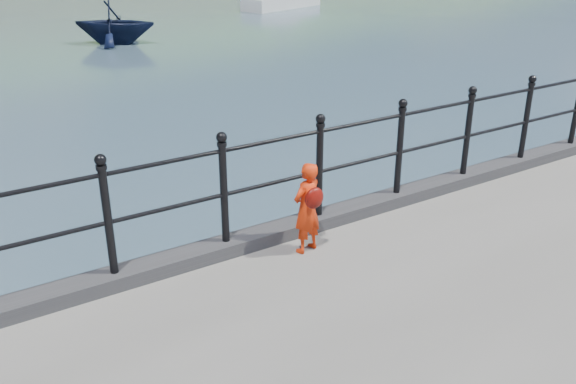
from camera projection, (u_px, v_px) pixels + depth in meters
ground at (269, 308)px, 7.29m from camera, size 600.00×600.00×0.00m
kerb at (274, 233)px, 6.76m from camera, size 60.00×0.30×0.15m
railing at (274, 170)px, 6.46m from camera, size 18.11×0.11×1.20m
far_shore at (17, 14)px, 220.25m from camera, size 830.00×200.00×156.00m
child at (307, 207)px, 6.34m from camera, size 0.41×0.34×0.99m
launch_navy at (114, 22)px, 24.55m from camera, size 4.29×4.21×1.71m
sailboat_near at (282, 2)px, 36.75m from camera, size 6.03×3.52×8.08m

